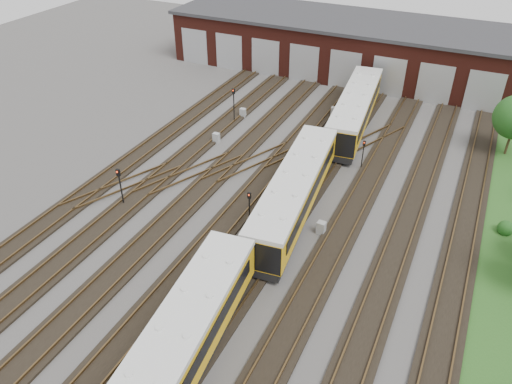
% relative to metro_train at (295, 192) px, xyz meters
% --- Properties ---
extents(ground, '(120.00, 120.00, 0.00)m').
position_rel_metro_train_xyz_m(ground, '(-2.00, -8.58, -2.00)').
color(ground, '#413F3D').
rests_on(ground, ground).
extents(track_network, '(30.40, 70.00, 0.33)m').
position_rel_metro_train_xyz_m(track_network, '(-2.17, -7.99, -1.89)').
color(track_network, black).
rests_on(track_network, ground).
extents(maintenance_shed, '(51.00, 12.50, 6.35)m').
position_rel_metro_train_xyz_m(maintenance_shed, '(-2.01, 31.39, 1.21)').
color(maintenance_shed, '#4A1912').
rests_on(maintenance_shed, ground).
extents(metro_train, '(4.50, 47.97, 3.26)m').
position_rel_metro_train_xyz_m(metro_train, '(0.00, 0.00, 0.00)').
color(metro_train, black).
rests_on(metro_train, ground).
extents(signal_mast_0, '(0.30, 0.28, 3.21)m').
position_rel_metro_train_xyz_m(signal_mast_0, '(-12.45, -4.57, 0.08)').
color(signal_mast_0, black).
rests_on(signal_mast_0, ground).
extents(signal_mast_1, '(0.27, 0.26, 3.65)m').
position_rel_metro_train_xyz_m(signal_mast_1, '(-11.34, 11.99, 0.32)').
color(signal_mast_1, black).
rests_on(signal_mast_1, ground).
extents(signal_mast_2, '(0.22, 0.21, 2.74)m').
position_rel_metro_train_xyz_m(signal_mast_2, '(2.84, 8.62, -0.24)').
color(signal_mast_2, black).
rests_on(signal_mast_2, ground).
extents(signal_mast_3, '(0.26, 0.24, 3.19)m').
position_rel_metro_train_xyz_m(signal_mast_3, '(-2.22, -3.10, 0.03)').
color(signal_mast_3, black).
rests_on(signal_mast_3, ground).
extents(relay_cabinet_1, '(0.62, 0.53, 0.97)m').
position_rel_metro_train_xyz_m(relay_cabinet_1, '(-11.09, 13.45, -1.51)').
color(relay_cabinet_1, '#A2A4A7').
rests_on(relay_cabinet_1, ground).
extents(relay_cabinet_2, '(0.60, 0.50, 0.99)m').
position_rel_metro_train_xyz_m(relay_cabinet_2, '(-10.86, 7.41, -1.50)').
color(relay_cabinet_2, '#A2A4A7').
rests_on(relay_cabinet_2, ground).
extents(relay_cabinet_3, '(0.73, 0.64, 1.09)m').
position_rel_metro_train_xyz_m(relay_cabinet_3, '(-2.55, 17.56, -1.45)').
color(relay_cabinet_3, '#A2A4A7').
rests_on(relay_cabinet_3, ground).
extents(relay_cabinet_4, '(0.64, 0.55, 0.99)m').
position_rel_metro_train_xyz_m(relay_cabinet_4, '(2.64, -1.36, -1.50)').
color(relay_cabinet_4, '#A2A4A7').
rests_on(relay_cabinet_4, ground).
extents(bush_1, '(1.15, 1.15, 1.15)m').
position_rel_metro_train_xyz_m(bush_1, '(14.61, 4.40, -1.42)').
color(bush_1, '#144112').
rests_on(bush_1, ground).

